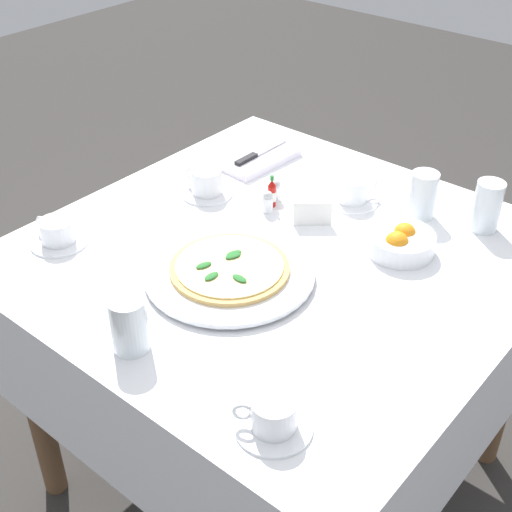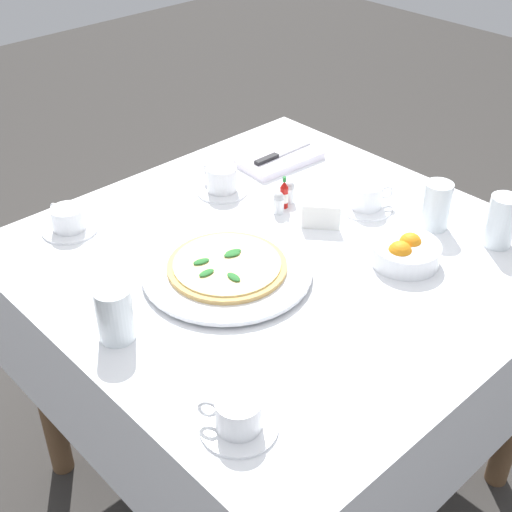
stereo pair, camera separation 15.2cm
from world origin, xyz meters
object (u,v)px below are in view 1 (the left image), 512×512
coffee_cup_left_edge (273,416)px  coffee_cup_center_back (57,233)px  pizza_plate (230,273)px  hot_sauce_bottle (272,194)px  coffee_cup_far_right (206,183)px  salt_shaker (276,191)px  water_glass_back_corner (129,328)px  citrus_bowl (401,242)px  water_glass_far_left (487,209)px  pepper_shaker (268,203)px  menu_card (313,214)px  pizza (229,267)px  dinner_knife (258,153)px  napkin_folded (258,158)px  coffee_cup_right_edge (353,192)px  water_glass_near_right (423,197)px

coffee_cup_left_edge → coffee_cup_center_back: 0.72m
pizza_plate → hot_sauce_bottle: bearing=22.4°
coffee_cup_far_right → salt_shaker: (0.09, -0.15, -0.01)m
water_glass_back_corner → citrus_bowl: (0.59, -0.22, -0.02)m
coffee_cup_center_back → water_glass_far_left: (0.67, -0.71, 0.03)m
water_glass_far_left → pepper_shaker: 0.51m
hot_sauce_bottle → citrus_bowl: bearing=-85.6°
water_glass_back_corner → menu_card: 0.56m
water_glass_far_left → pizza_plate: bearing=148.1°
pizza → water_glass_far_left: (0.52, -0.32, 0.03)m
dinner_knife → menu_card: menu_card is taller
water_glass_far_left → dinner_knife: bearing=96.6°
citrus_bowl → menu_card: 0.22m
napkin_folded → salt_shaker: bearing=-124.4°
pizza → coffee_cup_center_back: size_ratio=1.91×
dinner_knife → pepper_shaker: 0.27m
coffee_cup_left_edge → pepper_shaker: size_ratio=2.31×
coffee_cup_left_edge → citrus_bowl: citrus_bowl is taller
coffee_cup_center_back → water_glass_far_left: size_ratio=1.09×
coffee_cup_left_edge → pepper_shaker: 0.68m
napkin_folded → coffee_cup_center_back: bearing=175.5°
coffee_cup_far_right → hot_sauce_bottle: bearing=-69.6°
pizza_plate → citrus_bowl: 0.39m
coffee_cup_right_edge → pepper_shaker: 0.22m
coffee_cup_left_edge → water_glass_back_corner: water_glass_back_corner is taller
pepper_shaker → dinner_knife: bearing=44.6°
coffee_cup_center_back → water_glass_back_corner: (-0.13, -0.39, 0.02)m
napkin_folded → pizza_plate: bearing=-142.7°
coffee_cup_right_edge → water_glass_far_left: water_glass_far_left is taller
water_glass_near_right → menu_card: water_glass_near_right is taller
water_glass_back_corner → dinner_knife: bearing=22.6°
coffee_cup_far_right → salt_shaker: 0.18m
coffee_cup_left_edge → pepper_shaker: coffee_cup_left_edge is taller
coffee_cup_right_edge → water_glass_near_right: size_ratio=1.14×
citrus_bowl → water_glass_far_left: bearing=-25.5°
coffee_cup_far_right → napkin_folded: 0.22m
pepper_shaker → napkin_folded: bearing=45.0°
salt_shaker → pepper_shaker: same height
water_glass_back_corner → citrus_bowl: bearing=-20.1°
coffee_cup_right_edge → dinner_knife: 0.32m
pizza → coffee_cup_right_edge: (0.43, -0.02, 0.00)m
coffee_cup_far_right → salt_shaker: coffee_cup_far_right is taller
pepper_shaker → coffee_cup_right_edge: bearing=-37.6°
coffee_cup_far_right → pepper_shaker: (0.03, -0.17, -0.01)m
water_glass_back_corner → napkin_folded: 0.79m
water_glass_near_right → citrus_bowl: water_glass_near_right is taller
coffee_cup_far_right → pepper_shaker: 0.17m
napkin_folded → pepper_shaker: pepper_shaker is taller
pizza → water_glass_near_right: 0.51m
pizza_plate → citrus_bowl: size_ratio=2.40×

